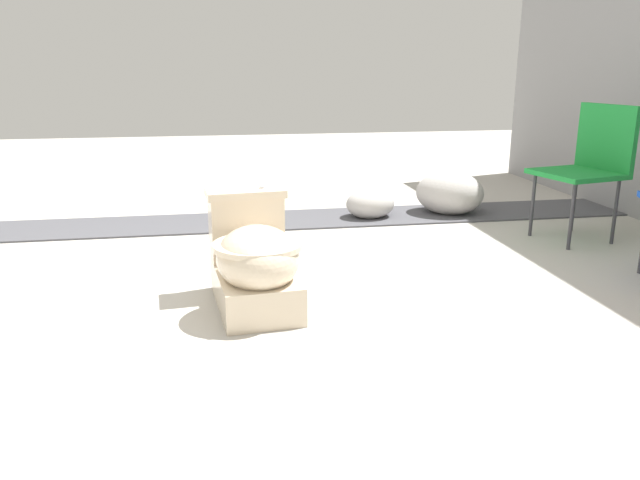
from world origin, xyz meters
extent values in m
plane|color=#B7B2A8|center=(0.00, 0.00, 0.00)|extent=(14.00, 14.00, 0.00)
cube|color=#4C4C51|center=(-1.37, 0.50, 0.01)|extent=(0.56, 8.00, 0.01)
cube|color=beige|center=(0.21, 0.10, 0.09)|extent=(0.63, 0.40, 0.17)
ellipsoid|color=beige|center=(0.31, 0.11, 0.26)|extent=(0.47, 0.40, 0.28)
cylinder|color=beige|center=(0.31, 0.11, 0.32)|extent=(0.43, 0.43, 0.03)
cube|color=beige|center=(0.00, 0.07, 0.32)|extent=(0.21, 0.36, 0.30)
cube|color=beige|center=(0.00, 0.07, 0.49)|extent=(0.24, 0.38, 0.04)
cylinder|color=silver|center=(0.00, 0.15, 0.51)|extent=(0.02, 0.02, 0.01)
cube|color=#1E8C38|center=(-0.57, 2.14, 0.42)|extent=(0.52, 0.52, 0.03)
cube|color=#1E8C38|center=(-0.62, 2.33, 0.64)|extent=(0.44, 0.13, 0.40)
cylinder|color=#38383D|center=(-0.37, 2.00, 0.20)|extent=(0.02, 0.02, 0.40)
cylinder|color=#38383D|center=(-0.71, 1.93, 0.20)|extent=(0.02, 0.02, 0.40)
cylinder|color=#38383D|center=(-0.44, 2.34, 0.20)|extent=(0.02, 0.02, 0.40)
cylinder|color=#38383D|center=(-0.78, 2.27, 0.20)|extent=(0.02, 0.02, 0.40)
ellipsoid|color=#B7B2AD|center=(-1.34, 1.03, 0.11)|extent=(0.34, 0.39, 0.21)
ellipsoid|color=#B7B2AD|center=(-1.37, 1.64, 0.16)|extent=(0.61, 0.64, 0.32)
camera|label=1|loc=(2.89, -0.07, 1.07)|focal=35.00mm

